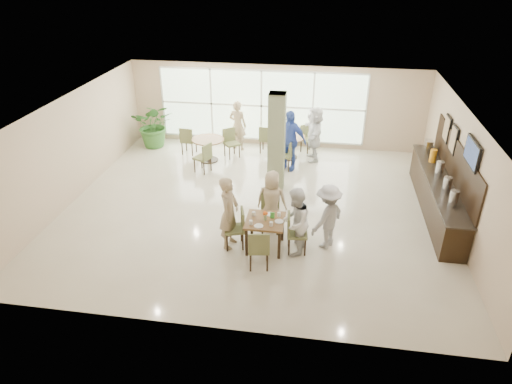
# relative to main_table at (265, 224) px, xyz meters

# --- Properties ---
(ground) EXTENTS (10.00, 10.00, 0.00)m
(ground) POSITION_rel_main_table_xyz_m (-0.51, 1.84, -0.65)
(ground) COLOR beige
(ground) RESTS_ON ground
(room_shell) EXTENTS (10.00, 10.00, 10.00)m
(room_shell) POSITION_rel_main_table_xyz_m (-0.51, 1.84, 1.06)
(room_shell) COLOR white
(room_shell) RESTS_ON ground
(window_bank) EXTENTS (7.00, 0.04, 7.00)m
(window_bank) POSITION_rel_main_table_xyz_m (-1.01, 6.30, 0.75)
(window_bank) COLOR silver
(window_bank) RESTS_ON ground
(column) EXTENTS (0.45, 0.45, 2.80)m
(column) POSITION_rel_main_table_xyz_m (-0.11, 3.04, 0.75)
(column) COLOR #646B4B
(column) RESTS_ON ground
(main_table) EXTENTS (0.87, 0.87, 0.75)m
(main_table) POSITION_rel_main_table_xyz_m (0.00, 0.00, 0.00)
(main_table) COLOR brown
(main_table) RESTS_ON ground
(round_table_left) EXTENTS (1.04, 1.04, 0.75)m
(round_table_left) POSITION_rel_main_table_xyz_m (-2.50, 4.64, -0.09)
(round_table_left) COLOR brown
(round_table_left) RESTS_ON ground
(round_table_right) EXTENTS (1.08, 1.08, 0.75)m
(round_table_right) POSITION_rel_main_table_xyz_m (0.05, 5.28, -0.08)
(round_table_right) COLOR brown
(round_table_right) RESTS_ON ground
(chairs_main_table) EXTENTS (1.97, 1.95, 0.95)m
(chairs_main_table) POSITION_rel_main_table_xyz_m (0.00, -0.01, -0.17)
(chairs_main_table) COLOR olive
(chairs_main_table) RESTS_ON ground
(chairs_table_left) EXTENTS (2.05, 1.87, 0.95)m
(chairs_table_left) POSITION_rel_main_table_xyz_m (-2.52, 4.64, -0.17)
(chairs_table_left) COLOR olive
(chairs_table_left) RESTS_ON ground
(chairs_table_right) EXTENTS (1.97, 2.02, 0.95)m
(chairs_table_right) POSITION_rel_main_table_xyz_m (-0.00, 5.26, -0.17)
(chairs_table_right) COLOR olive
(chairs_table_right) RESTS_ON ground
(tabletop_clutter) EXTENTS (0.74, 0.74, 0.21)m
(tabletop_clutter) POSITION_rel_main_table_xyz_m (0.02, -0.02, 0.16)
(tabletop_clutter) COLOR white
(tabletop_clutter) RESTS_ON main_table
(buffet_counter) EXTENTS (0.64, 4.70, 1.95)m
(buffet_counter) POSITION_rel_main_table_xyz_m (4.19, 2.34, -0.09)
(buffet_counter) COLOR black
(buffet_counter) RESTS_ON ground
(wall_tv) EXTENTS (0.06, 1.00, 0.58)m
(wall_tv) POSITION_rel_main_table_xyz_m (4.43, 1.24, 1.50)
(wall_tv) COLOR black
(wall_tv) RESTS_ON ground
(framed_art_a) EXTENTS (0.05, 0.55, 0.70)m
(framed_art_a) POSITION_rel_main_table_xyz_m (4.44, 2.84, 1.20)
(framed_art_a) COLOR black
(framed_art_a) RESTS_ON ground
(framed_art_b) EXTENTS (0.05, 0.55, 0.70)m
(framed_art_b) POSITION_rel_main_table_xyz_m (4.44, 3.64, 1.20)
(framed_art_b) COLOR black
(framed_art_b) RESTS_ON ground
(potted_plant) EXTENTS (1.62, 1.62, 1.57)m
(potted_plant) POSITION_rel_main_table_xyz_m (-4.62, 5.57, 0.14)
(potted_plant) COLOR #366F2C
(potted_plant) RESTS_ON ground
(teen_left) EXTENTS (0.51, 0.69, 1.74)m
(teen_left) POSITION_rel_main_table_xyz_m (-0.82, -0.01, 0.22)
(teen_left) COLOR tan
(teen_left) RESTS_ON ground
(teen_far) EXTENTS (0.78, 0.47, 1.52)m
(teen_far) POSITION_rel_main_table_xyz_m (0.04, 0.89, 0.12)
(teen_far) COLOR tan
(teen_far) RESTS_ON ground
(teen_right) EXTENTS (0.72, 0.87, 1.61)m
(teen_right) POSITION_rel_main_table_xyz_m (0.68, -0.08, 0.16)
(teen_right) COLOR white
(teen_right) RESTS_ON ground
(teen_standing) EXTENTS (1.06, 1.16, 1.57)m
(teen_standing) POSITION_rel_main_table_xyz_m (1.38, 0.30, 0.14)
(teen_standing) COLOR #A5A5A8
(teen_standing) RESTS_ON ground
(adult_a) EXTENTS (1.24, 0.93, 1.89)m
(adult_a) POSITION_rel_main_table_xyz_m (0.13, 4.43, 0.30)
(adult_a) COLOR #4160C4
(adult_a) RESTS_ON ground
(adult_b) EXTENTS (0.91, 1.73, 1.78)m
(adult_b) POSITION_rel_main_table_xyz_m (0.87, 5.25, 0.25)
(adult_b) COLOR white
(adult_b) RESTS_ON ground
(adult_standing) EXTENTS (0.71, 0.55, 1.71)m
(adult_standing) POSITION_rel_main_table_xyz_m (-1.73, 5.75, 0.21)
(adult_standing) COLOR tan
(adult_standing) RESTS_ON ground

